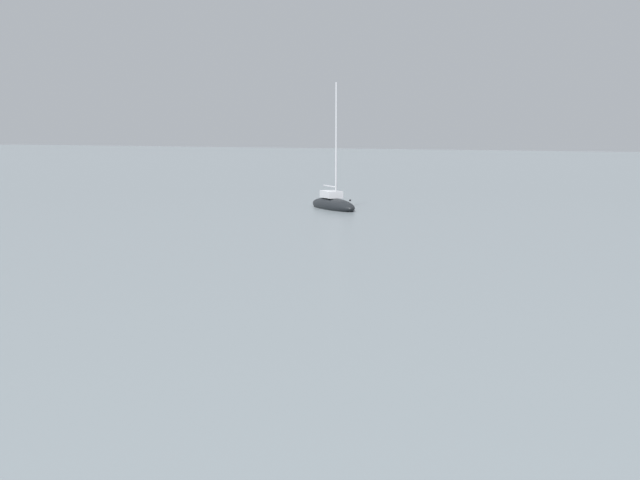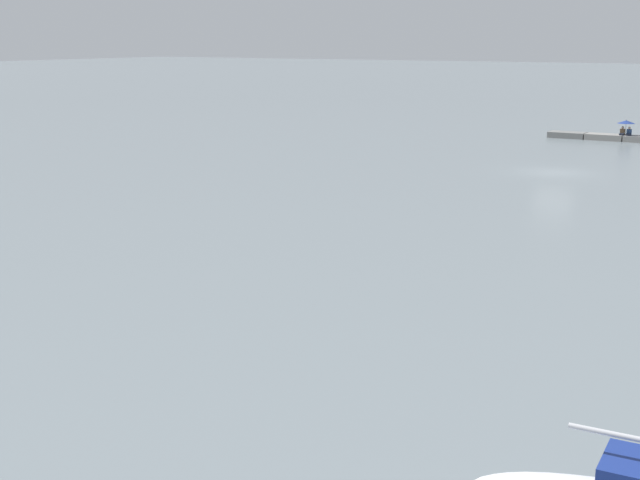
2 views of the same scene
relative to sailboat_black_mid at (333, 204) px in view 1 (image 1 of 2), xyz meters
name	(u,v)px [view 1 (image 1 of 2)]	position (x,y,z in m)	size (l,w,h in m)	color
sailboat_black_mid	(333,204)	(0.00, 0.00, 0.00)	(6.64, 7.50, 11.49)	black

